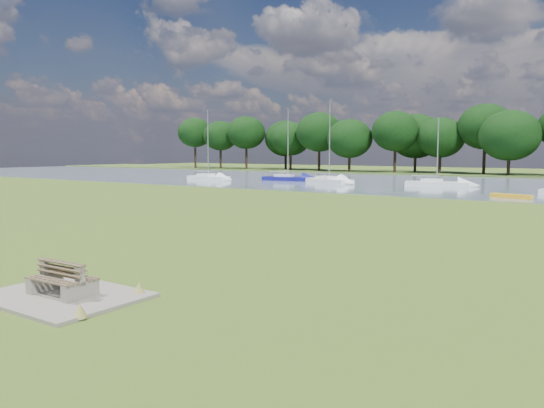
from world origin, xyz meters
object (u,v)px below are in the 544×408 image
Objects in this scene: sailboat_1 at (329,179)px; sailboat_3 at (436,182)px; bench_pair at (62,280)px; kayak at (511,196)px; sailboat_4 at (208,176)px; sailboat_5 at (287,177)px.

sailboat_3 is at bearing 29.96° from sailboat_1.
sailboat_3 reaches higher than bench_pair.
kayak is 24.69m from sailboat_1.
sailboat_4 is (-35.15, 46.37, 0.06)m from bench_pair.
bench_pair is 0.55× the size of kayak.
bench_pair is 0.20× the size of sailboat_4.
sailboat_1 is (-22.63, 9.86, 0.35)m from kayak.
sailboat_3 is at bearing 145.95° from kayak.
sailboat_4 is at bearing 125.41° from bench_pair.
sailboat_1 is at bearing 171.21° from sailboat_3.
sailboat_3 is at bearing 94.27° from bench_pair.
sailboat_3 is 0.81× the size of sailboat_4.
sailboat_5 reaches higher than sailboat_3.
sailboat_1 reaches higher than sailboat_4.
sailboat_5 is (-25.11, 50.81, 0.06)m from bench_pair.
kayak is 31.59m from sailboat_5.
sailboat_4 is at bearing 173.71° from sailboat_3.
bench_pair is at bearing -72.08° from sailboat_5.
bench_pair is at bearing -45.88° from sailboat_1.
sailboat_3 is (-9.79, 11.22, 0.31)m from kayak.
bench_pair is 0.24× the size of sailboat_3.
kayak is 0.36× the size of sailboat_5.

